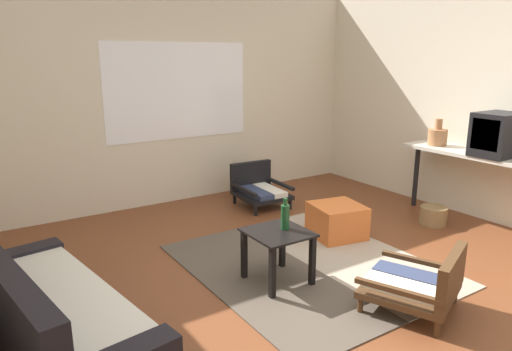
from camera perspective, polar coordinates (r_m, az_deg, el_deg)
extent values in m
plane|color=brown|center=(3.97, 10.02, -13.70)|extent=(7.80, 7.80, 0.00)
cube|color=beige|center=(6.11, -9.60, 9.47)|extent=(5.60, 0.12, 2.70)
cube|color=white|center=(6.05, -9.38, 10.05)|extent=(1.89, 0.01, 1.19)
cube|color=beige|center=(5.86, 28.10, 7.78)|extent=(0.12, 6.60, 2.70)
cube|color=#4C4238|center=(4.11, 0.94, -12.35)|extent=(0.97, 2.27, 0.01)
cube|color=gray|center=(4.67, 10.91, -9.21)|extent=(0.97, 2.27, 0.01)
cube|color=black|center=(3.54, -22.94, -16.35)|extent=(1.00, 2.04, 0.23)
cube|color=beige|center=(3.47, -22.73, -13.90)|extent=(0.87, 1.85, 0.10)
cube|color=black|center=(3.35, -28.34, -13.30)|extent=(0.43, 1.95, 0.57)
cube|color=black|center=(4.29, -27.04, -10.36)|extent=(0.73, 0.28, 0.35)
cube|color=black|center=(3.89, 2.68, -6.91)|extent=(0.48, 0.50, 0.02)
cube|color=black|center=(4.04, -1.45, -9.57)|extent=(0.04, 0.04, 0.43)
cube|color=black|center=(4.25, 3.21, -8.35)|extent=(0.04, 0.04, 0.43)
cube|color=black|center=(3.72, 1.99, -11.75)|extent=(0.04, 0.04, 0.43)
cube|color=black|center=(3.95, 6.84, -10.26)|extent=(0.04, 0.04, 0.43)
cylinder|color=black|center=(5.85, 4.15, -3.51)|extent=(0.04, 0.04, 0.12)
cylinder|color=black|center=(5.60, -0.04, -4.29)|extent=(0.04, 0.04, 0.12)
cylinder|color=black|center=(6.29, 1.36, -2.18)|extent=(0.04, 0.04, 0.12)
cylinder|color=black|center=(6.06, -2.62, -2.85)|extent=(0.04, 0.04, 0.12)
cube|color=black|center=(5.91, 0.70, -2.39)|extent=(0.61, 0.66, 0.05)
cube|color=silver|center=(5.93, 1.64, -1.79)|extent=(0.22, 0.58, 0.06)
cube|color=#2D3856|center=(5.83, -0.04, -2.06)|extent=(0.22, 0.58, 0.06)
cube|color=black|center=(6.10, -0.64, 0.07)|extent=(0.57, 0.10, 0.35)
cube|color=black|center=(6.02, 2.89, -0.97)|extent=(0.08, 0.63, 0.04)
cube|color=black|center=(5.76, -1.57, -1.67)|extent=(0.08, 0.63, 0.04)
cylinder|color=#472D19|center=(3.69, 12.52, -15.06)|extent=(0.04, 0.04, 0.13)
cylinder|color=#472D19|center=(4.15, 15.37, -11.77)|extent=(0.04, 0.04, 0.13)
cylinder|color=#472D19|center=(3.57, 21.10, -16.89)|extent=(0.04, 0.04, 0.13)
cylinder|color=#472D19|center=(4.04, 22.93, -13.21)|extent=(0.04, 0.04, 0.13)
cube|color=#472D19|center=(3.81, 18.09, -12.98)|extent=(0.82, 0.82, 0.05)
cube|color=beige|center=(3.69, 17.36, -12.86)|extent=(0.41, 0.60, 0.06)
cube|color=#2D3856|center=(3.89, 18.33, -11.54)|extent=(0.41, 0.60, 0.06)
cube|color=#472D19|center=(3.68, 22.65, -11.20)|extent=(0.60, 0.31, 0.32)
cube|color=#472D19|center=(3.51, 16.86, -13.28)|extent=(0.28, 0.60, 0.04)
cube|color=#472D19|center=(4.02, 19.40, -9.80)|extent=(0.28, 0.60, 0.04)
cube|color=#D1662D|center=(5.00, 9.77, -5.46)|extent=(0.58, 0.58, 0.35)
cube|color=beige|center=(5.74, 24.78, 2.43)|extent=(0.47, 1.56, 0.04)
cylinder|color=black|center=(6.23, 18.83, 0.00)|extent=(0.06, 0.06, 0.78)
cube|color=black|center=(5.57, 27.29, 4.44)|extent=(0.49, 0.38, 0.46)
cube|color=black|center=(5.36, 26.03, 4.47)|extent=(0.01, 0.30, 0.32)
cylinder|color=#A87047|center=(5.98, 21.15, 4.34)|extent=(0.22, 0.22, 0.19)
cylinder|color=#A87047|center=(5.95, 21.28, 5.84)|extent=(0.08, 0.08, 0.13)
cylinder|color=#194723|center=(3.92, 3.55, -5.06)|extent=(0.07, 0.07, 0.21)
cylinder|color=#194723|center=(3.87, 3.58, -3.21)|extent=(0.03, 0.03, 0.06)
cylinder|color=olive|center=(5.68, 20.70, -4.56)|extent=(0.30, 0.30, 0.20)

